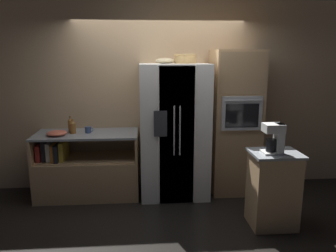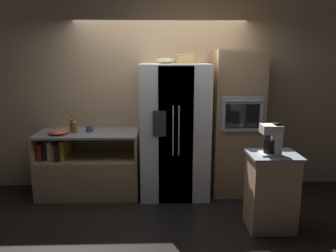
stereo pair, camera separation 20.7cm
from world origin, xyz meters
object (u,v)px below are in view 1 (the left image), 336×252
Objects in this scene: fruit_bowl at (165,61)px; mixing_bowl at (57,133)px; refrigerator at (174,131)px; bottle_short at (70,125)px; bottle_tall at (73,127)px; mug at (88,130)px; wicker_basket at (185,58)px; wall_oven at (235,122)px; coffee_maker at (275,137)px.

fruit_bowl is 0.96× the size of mixing_bowl.
refrigerator is 1.48m from bottle_short.
bottle_tall is (-1.30, -0.02, -0.90)m from fruit_bowl.
bottle_short is (-1.35, 0.07, -0.90)m from fruit_bowl.
mixing_bowl is at bearing -162.40° from mug.
bottle_short reaches higher than mug.
refrigerator is 7.24× the size of fruit_bowl.
wicker_basket reaches higher than bottle_short.
refrigerator is 9.41× the size of bottle_tall.
bottle_tall is at bearing -179.41° from wall_oven.
bottle_short is (-0.05, 0.09, 0.01)m from bottle_tall.
mixing_bowl is at bearing -177.56° from refrigerator.
wall_oven is 2.32m from bottle_tall.
wicker_basket reaches higher than mixing_bowl.
wicker_basket reaches higher than fruit_bowl.
wicker_basket is 2.63× the size of mug.
wicker_basket is 2.04m from mixing_bowl.
wicker_basket reaches higher than coffee_maker.
mixing_bowl is at bearing -125.43° from bottle_short.
fruit_bowl is 1.30× the size of bottle_tall.
wall_oven is at bearing 0.10° from fruit_bowl.
mug is (-1.09, -0.01, -0.96)m from fruit_bowl.
bottle_short is at bearing 177.12° from fruit_bowl.
mug is at bearing 17.60° from mixing_bowl.
mixing_bowl is at bearing 159.65° from coffee_maker.
bottle_short is (-1.63, 0.07, -0.93)m from wicker_basket.
wicker_basket is at bearing 128.39° from coffee_maker.
coffee_maker is at bearing -82.64° from wall_oven.
wall_oven is 6.03× the size of coffee_maker.
bottle_short is at bearing 174.84° from refrigerator.
wicker_basket is at bearing -1.29° from fruit_bowl.
fruit_bowl reaches higher than mixing_bowl.
bottle_tall is at bearing 29.99° from mixing_bowl.
mixing_bowl is (-0.40, -0.13, -0.01)m from mug.
wall_oven is (0.90, 0.07, 0.10)m from refrigerator.
mug is at bearing 153.71° from coffee_maker.
refrigerator is 1.22m from mug.
fruit_bowl is at bearing -179.90° from wall_oven.
mug is at bearing 180.00° from wicker_basket.
wall_oven is at bearing -1.60° from bottle_short.
refrigerator is at bearing 134.59° from coffee_maker.
bottle_tall is 0.58× the size of coffee_maker.
wall_oven reaches higher than coffee_maker.
fruit_bowl reaches higher than mug.
wicker_basket is 1.56× the size of bottle_tall.
mixing_bowl is 2.84m from coffee_maker.
bottle_short is at bearing 154.71° from coffee_maker.
mixing_bowl is at bearing -150.01° from bottle_tall.
coffee_maker is at bearing -24.02° from bottle_tall.
bottle_short is 0.26m from mixing_bowl.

